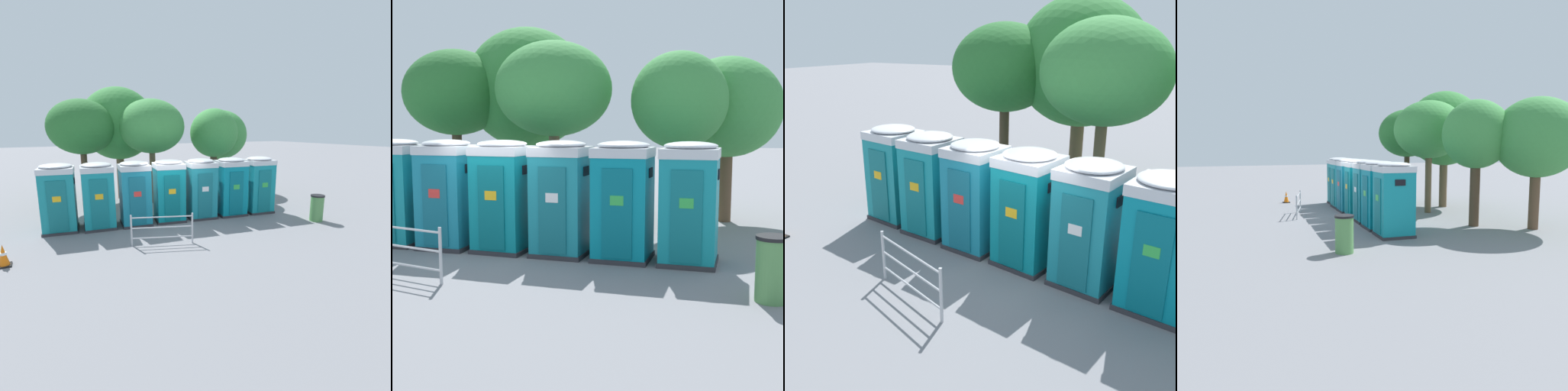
# 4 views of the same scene
# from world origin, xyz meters

# --- Properties ---
(ground_plane) EXTENTS (120.00, 120.00, 0.00)m
(ground_plane) POSITION_xyz_m (0.00, 0.00, 0.00)
(ground_plane) COLOR slate
(portapotty_1) EXTENTS (1.31, 1.32, 2.54)m
(portapotty_1) POSITION_xyz_m (-2.75, 0.49, 1.28)
(portapotty_1) COLOR #2D2D33
(portapotty_1) RESTS_ON ground
(portapotty_2) EXTENTS (1.30, 1.33, 2.54)m
(portapotty_2) POSITION_xyz_m (-1.37, 0.28, 1.28)
(portapotty_2) COLOR #2D2D33
(portapotty_2) RESTS_ON ground
(portapotty_3) EXTENTS (1.38, 1.38, 2.54)m
(portapotty_3) POSITION_xyz_m (0.02, 0.13, 1.28)
(portapotty_3) COLOR #2D2D33
(portapotty_3) RESTS_ON ground
(portapotty_4) EXTENTS (1.35, 1.36, 2.54)m
(portapotty_4) POSITION_xyz_m (1.41, -0.05, 1.28)
(portapotty_4) COLOR #2D2D33
(portapotty_4) RESTS_ON ground
(portapotty_5) EXTENTS (1.36, 1.35, 2.54)m
(portapotty_5) POSITION_xyz_m (2.79, -0.27, 1.28)
(portapotty_5) COLOR #2D2D33
(portapotty_5) RESTS_ON ground
(portapotty_6) EXTENTS (1.33, 1.35, 2.54)m
(portapotty_6) POSITION_xyz_m (4.17, -0.46, 1.28)
(portapotty_6) COLOR #2D2D33
(portapotty_6) RESTS_ON ground
(street_tree_0) EXTENTS (3.12, 3.12, 5.12)m
(street_tree_0) POSITION_xyz_m (-2.68, 4.20, 3.82)
(street_tree_0) COLOR #4C3826
(street_tree_0) RESTS_ON ground
(street_tree_1) EXTENTS (3.28, 3.28, 5.19)m
(street_tree_1) POSITION_xyz_m (0.51, 3.44, 3.85)
(street_tree_1) COLOR brown
(street_tree_1) RESTS_ON ground
(street_tree_2) EXTENTS (2.60, 2.60, 4.82)m
(street_tree_2) POSITION_xyz_m (3.99, 3.22, 3.48)
(street_tree_2) COLOR #4C3826
(street_tree_2) RESTS_ON ground
(street_tree_3) EXTENTS (3.87, 3.87, 5.87)m
(street_tree_3) POSITION_xyz_m (-0.70, 5.20, 3.99)
(street_tree_3) COLOR brown
(street_tree_3) RESTS_ON ground
(street_tree_4) EXTENTS (3.18, 3.18, 4.85)m
(street_tree_4) POSITION_xyz_m (5.42, 4.82, 3.36)
(street_tree_4) COLOR brown
(street_tree_4) RESTS_ON ground
(trash_can) EXTENTS (0.56, 0.56, 1.10)m
(trash_can) POSITION_xyz_m (5.43, -2.76, 0.55)
(trash_can) COLOR #518C4C
(trash_can) RESTS_ON ground
(event_barrier) EXTENTS (1.94, 0.73, 1.05)m
(event_barrier) POSITION_xyz_m (-1.25, -2.29, 0.57)
(event_barrier) COLOR #B7B7BC
(event_barrier) RESTS_ON ground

